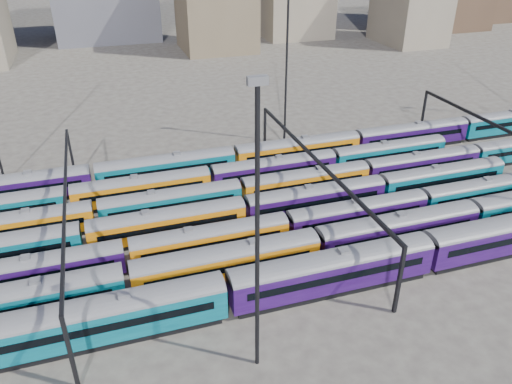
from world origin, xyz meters
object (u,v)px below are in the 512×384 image
object	(u,v)px
rake_0	(427,248)
mast_2	(257,230)
rake_1	(227,259)
rake_2	(127,252)

from	to	relation	value
rake_0	mast_2	xyz separation A→B (m)	(-21.71, -7.00, 11.06)
rake_0	rake_1	distance (m)	21.76
rake_1	mast_2	distance (m)	16.49
rake_0	rake_2	size ratio (longest dim) A/B	1.20
rake_0	rake_2	xyz separation A→B (m)	(-31.20, 10.00, -0.50)
rake_0	rake_1	bearing A→B (deg)	166.72
rake_1	rake_2	xyz separation A→B (m)	(-10.02, 5.00, -0.26)
rake_2	mast_2	xyz separation A→B (m)	(9.49, -17.00, 11.56)
mast_2	rake_2	bearing A→B (deg)	119.17
rake_1	rake_2	size ratio (longest dim) A/B	0.92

